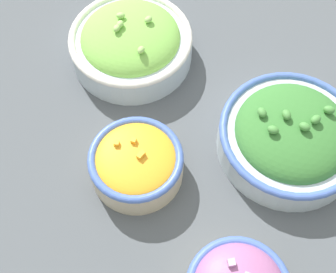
{
  "coord_description": "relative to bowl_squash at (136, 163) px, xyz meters",
  "views": [
    {
      "loc": [
        -0.22,
        0.27,
        0.65
      ],
      "look_at": [
        0.0,
        0.0,
        0.03
      ],
      "focal_mm": 50.0,
      "sensor_mm": 36.0,
      "label": 1
    }
  ],
  "objects": [
    {
      "name": "bowl_lettuce",
      "position": [
        0.15,
        -0.16,
        0.0
      ],
      "size": [
        0.21,
        0.21,
        0.09
      ],
      "color": "#B2C1CC",
      "rests_on": "ground_plane"
    },
    {
      "name": "ground_plane",
      "position": [
        -0.01,
        -0.06,
        -0.03
      ],
      "size": [
        3.0,
        3.0,
        0.0
      ],
      "primitive_type": "plane",
      "color": "#4C5156"
    },
    {
      "name": "bowl_broccoli",
      "position": [
        -0.15,
        -0.18,
        0.0
      ],
      "size": [
        0.22,
        0.22,
        0.09
      ],
      "color": "#B2C1CC",
      "rests_on": "ground_plane"
    },
    {
      "name": "bowl_squash",
      "position": [
        0.0,
        0.0,
        0.0
      ],
      "size": [
        0.14,
        0.14,
        0.07
      ],
      "color": "beige",
      "rests_on": "ground_plane"
    }
  ]
}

